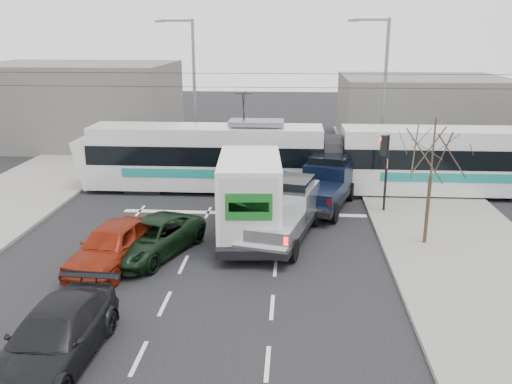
# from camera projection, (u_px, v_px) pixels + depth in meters

# --- Properties ---
(ground) EXTENTS (120.00, 120.00, 0.00)m
(ground) POSITION_uv_depth(u_px,v_px,m) (229.00, 266.00, 19.87)
(ground) COLOR black
(ground) RESTS_ON ground
(sidewalk_right) EXTENTS (6.00, 60.00, 0.15)m
(sidewalk_right) POSITION_uv_depth(u_px,v_px,m) (480.00, 271.00, 19.26)
(sidewalk_right) COLOR gray
(sidewalk_right) RESTS_ON ground
(rails) EXTENTS (60.00, 1.60, 0.03)m
(rails) POSITION_uv_depth(u_px,v_px,m) (250.00, 189.00, 29.43)
(rails) COLOR #33302D
(rails) RESTS_ON ground
(building_left) EXTENTS (14.00, 10.00, 6.00)m
(building_left) POSITION_uv_depth(u_px,v_px,m) (79.00, 104.00, 40.98)
(building_left) COLOR slate
(building_left) RESTS_ON ground
(building_right) EXTENTS (12.00, 10.00, 5.00)m
(building_right) POSITION_uv_depth(u_px,v_px,m) (421.00, 110.00, 41.32)
(building_right) COLOR slate
(building_right) RESTS_ON ground
(bare_tree) EXTENTS (2.40, 2.40, 5.00)m
(bare_tree) POSITION_uv_depth(u_px,v_px,m) (433.00, 153.00, 20.68)
(bare_tree) COLOR #47382B
(bare_tree) RESTS_ON ground
(traffic_signal) EXTENTS (0.44, 0.44, 3.60)m
(traffic_signal) POSITION_uv_depth(u_px,v_px,m) (384.00, 157.00, 24.88)
(traffic_signal) COLOR black
(traffic_signal) RESTS_ON ground
(street_lamp_near) EXTENTS (2.38, 0.25, 9.00)m
(street_lamp_near) POSITION_uv_depth(u_px,v_px,m) (381.00, 88.00, 31.32)
(street_lamp_near) COLOR slate
(street_lamp_near) RESTS_ON ground
(street_lamp_far) EXTENTS (2.38, 0.25, 9.00)m
(street_lamp_far) POSITION_uv_depth(u_px,v_px,m) (191.00, 84.00, 33.99)
(street_lamp_far) COLOR slate
(street_lamp_far) RESTS_ON ground
(catenary) EXTENTS (60.00, 0.20, 7.00)m
(catenary) POSITION_uv_depth(u_px,v_px,m) (250.00, 119.00, 28.33)
(catenary) COLOR black
(catenary) RESTS_ON ground
(tram) EXTENTS (25.52, 2.67, 5.21)m
(tram) POSITION_uv_depth(u_px,v_px,m) (331.00, 159.00, 28.41)
(tram) COLOR silver
(tram) RESTS_ON ground
(silver_pickup) EXTENTS (3.61, 6.70, 2.32)m
(silver_pickup) POSITION_uv_depth(u_px,v_px,m) (284.00, 210.00, 22.46)
(silver_pickup) COLOR black
(silver_pickup) RESTS_ON ground
(box_truck) EXTENTS (2.87, 7.15, 3.50)m
(box_truck) POSITION_uv_depth(u_px,v_px,m) (250.00, 197.00, 22.28)
(box_truck) COLOR black
(box_truck) RESTS_ON ground
(navy_pickup) EXTENTS (3.67, 6.06, 2.40)m
(navy_pickup) POSITION_uv_depth(u_px,v_px,m) (325.00, 183.00, 26.31)
(navy_pickup) COLOR black
(navy_pickup) RESTS_ON ground
(green_car) EXTENTS (3.94, 5.50, 1.39)m
(green_car) POSITION_uv_depth(u_px,v_px,m) (151.00, 238.00, 20.67)
(green_car) COLOR black
(green_car) RESTS_ON ground
(red_car) EXTENTS (2.71, 5.00, 1.62)m
(red_car) POSITION_uv_depth(u_px,v_px,m) (112.00, 245.00, 19.66)
(red_car) COLOR maroon
(red_car) RESTS_ON ground
(dark_car) EXTENTS (2.26, 5.15, 1.47)m
(dark_car) POSITION_uv_depth(u_px,v_px,m) (55.00, 337.00, 13.88)
(dark_car) COLOR black
(dark_car) RESTS_ON ground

